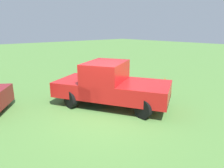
# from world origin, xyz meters

# --- Properties ---
(ground_plane) EXTENTS (80.00, 80.00, 0.00)m
(ground_plane) POSITION_xyz_m (0.00, 0.00, 0.00)
(ground_plane) COLOR #54843D
(pickup_truck) EXTENTS (4.96, 3.92, 1.79)m
(pickup_truck) POSITION_xyz_m (0.67, -0.80, 0.92)
(pickup_truck) COLOR black
(pickup_truck) RESTS_ON ground_plane
(traffic_cone) EXTENTS (0.32, 0.32, 0.55)m
(traffic_cone) POSITION_xyz_m (0.63, -4.68, 0.28)
(traffic_cone) COLOR orange
(traffic_cone) RESTS_ON ground_plane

